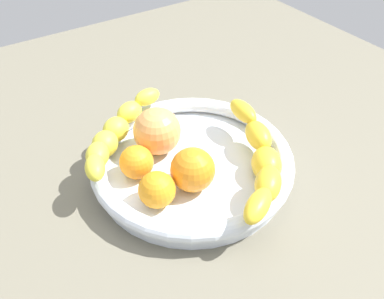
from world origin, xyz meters
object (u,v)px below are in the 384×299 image
at_px(banana_draped_right, 115,133).
at_px(fruit_bowl, 192,162).
at_px(orange_mid_right, 157,190).
at_px(peach_blush, 157,131).
at_px(orange_front, 193,170).
at_px(banana_draped_left, 261,158).
at_px(orange_mid_left, 136,162).

bearing_deg(banana_draped_right, fruit_bowl, 131.36).
xyz_separation_m(orange_mid_right, peach_blush, (-0.06, -0.10, 0.01)).
xyz_separation_m(banana_draped_right, orange_front, (-0.06, 0.13, -0.00)).
relative_size(banana_draped_left, peach_blush, 3.02).
distance_m(banana_draped_left, orange_front, 0.10).
height_order(banana_draped_left, orange_front, orange_front).
relative_size(banana_draped_right, orange_mid_right, 3.59).
height_order(fruit_bowl, orange_mid_right, orange_mid_right).
relative_size(banana_draped_left, banana_draped_right, 1.21).
bearing_deg(orange_mid_right, banana_draped_left, 167.27).
bearing_deg(orange_front, fruit_bowl, -122.13).
bearing_deg(peach_blush, banana_draped_left, 125.98).
bearing_deg(orange_front, peach_blush, -89.04).
xyz_separation_m(fruit_bowl, orange_mid_left, (0.08, -0.03, 0.02)).
bearing_deg(orange_mid_left, orange_mid_right, 87.83).
xyz_separation_m(orange_mid_left, orange_mid_right, (0.00, 0.06, 0.00)).
bearing_deg(orange_mid_left, orange_front, 131.00).
relative_size(fruit_bowl, orange_mid_right, 5.98).
height_order(banana_draped_left, orange_mid_right, banana_draped_left).
relative_size(fruit_bowl, banana_draped_right, 1.66).
height_order(orange_front, orange_mid_right, orange_front).
bearing_deg(orange_mid_right, fruit_bowl, -154.59).
bearing_deg(banana_draped_left, fruit_bowl, -46.42).
bearing_deg(banana_draped_left, orange_mid_left, -33.46).
bearing_deg(peach_blush, orange_mid_left, 31.35).
bearing_deg(orange_front, banana_draped_left, 159.62).
height_order(fruit_bowl, banana_draped_left, banana_draped_left).
bearing_deg(orange_mid_right, banana_draped_right, -90.23).
relative_size(banana_draped_right, orange_front, 2.89).
distance_m(fruit_bowl, orange_front, 0.05).
height_order(fruit_bowl, orange_front, orange_front).
bearing_deg(banana_draped_left, orange_mid_right, -12.73).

